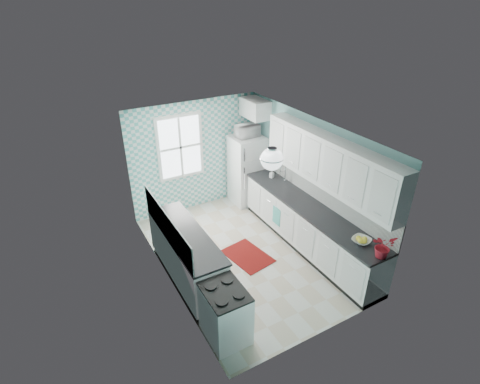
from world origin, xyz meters
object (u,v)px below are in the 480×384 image
ceiling_light (272,159)px  fridge (247,170)px  stove (225,313)px  sink (278,184)px  potted_plant (383,246)px  fruit_bowl (361,241)px  microwave (247,131)px

ceiling_light → fridge: bearing=66.8°
ceiling_light → fridge: 3.20m
stove → sink: bearing=43.7°
fridge → potted_plant: bearing=-91.8°
fruit_bowl → potted_plant: size_ratio=0.77×
stove → sink: size_ratio=1.60×
sink → fruit_bowl: (-0.00, -2.37, 0.04)m
fridge → potted_plant: 3.92m
stove → microwave: bearing=56.5°
fridge → sink: fridge is taller
fruit_bowl → potted_plant: 0.44m
microwave → stove: bearing=52.7°
stove → fridge: bearing=56.5°
ceiling_light → microwave: (1.11, 2.59, -0.55)m
sink → microwave: microwave is taller
potted_plant → microwave: bearing=91.3°
fridge → sink: (0.09, -1.13, 0.11)m
fruit_bowl → microwave: bearing=91.5°
potted_plant → fruit_bowl: bearing=90.0°
ceiling_light → sink: (1.20, 1.47, -1.39)m
ceiling_light → stove: ceiling_light is taller
fridge → sink: 1.14m
stove → sink: (2.40, 2.19, 0.48)m
stove → potted_plant: (2.40, -0.58, 0.68)m
ceiling_light → microwave: 2.88m
stove → microwave: microwave is taller
fruit_bowl → sink: bearing=89.9°
fridge → sink: bearing=-88.4°
fridge → potted_plant: size_ratio=4.37×
fridge → fruit_bowl: bearing=-91.7°
fridge → stove: bearing=-127.9°
fridge → stove: fridge is taller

